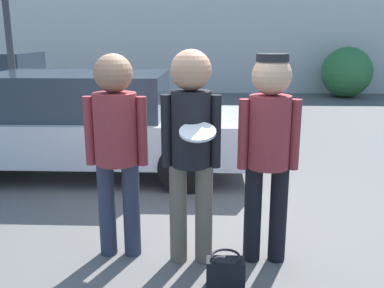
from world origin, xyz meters
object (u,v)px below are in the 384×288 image
object	(u,v)px
person_right	(269,140)
handbag	(225,272)
shrub	(347,72)
parked_car_near	(85,123)
person_middle_with_frisbee	(191,139)
person_left	(116,138)

from	to	relation	value
person_right	handbag	bearing A→B (deg)	-128.29
shrub	handbag	distance (m)	11.80
parked_car_near	person_middle_with_frisbee	bearing A→B (deg)	-57.21
handbag	parked_car_near	bearing A→B (deg)	123.13
person_middle_with_frisbee	shrub	size ratio (longest dim) A/B	1.15
person_middle_with_frisbee	person_right	size ratio (longest dim) A/B	1.02
person_left	person_middle_with_frisbee	size ratio (longest dim) A/B	0.98
person_left	shrub	bearing A→B (deg)	63.55
parked_car_near	shrub	size ratio (longest dim) A/B	2.90
person_middle_with_frisbee	parked_car_near	distance (m)	3.01
handbag	person_left	bearing A→B (deg)	151.32
handbag	person_right	bearing A→B (deg)	51.71
person_right	shrub	xyz separation A→B (m)	(3.92, 10.52, -0.29)
person_left	handbag	xyz separation A→B (m)	(0.93, -0.51, -0.95)
handbag	shrub	bearing A→B (deg)	68.71
person_left	person_right	world-z (taller)	same
parked_car_near	handbag	size ratio (longest dim) A/B	15.43
person_right	shrub	world-z (taller)	person_right
person_right	parked_car_near	bearing A→B (deg)	132.54
person_right	parked_car_near	distance (m)	3.36
parked_car_near	person_left	bearing A→B (deg)	-68.01
shrub	person_right	bearing A→B (deg)	-110.43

